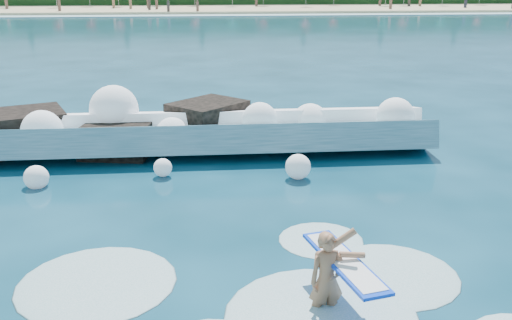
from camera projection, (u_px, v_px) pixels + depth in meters
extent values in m
plane|color=#072C3D|center=(188.00, 254.00, 10.92)|extent=(200.00, 200.00, 0.00)
cube|color=tan|center=(199.00, 9.00, 84.70)|extent=(140.00, 20.00, 0.40)
cube|color=silver|center=(199.00, 15.00, 74.33)|extent=(140.00, 5.00, 0.08)
cube|color=teal|center=(152.00, 140.00, 16.91)|extent=(16.64, 2.53, 1.39)
cube|color=white|center=(153.00, 120.00, 17.54)|extent=(16.64, 1.17, 0.65)
cube|color=black|center=(20.00, 134.00, 17.25)|extent=(3.13, 2.77, 1.40)
cube|color=black|center=(117.00, 143.00, 16.79)|extent=(2.18, 1.83, 1.08)
cube|color=black|center=(208.00, 125.00, 18.11)|extent=(2.75, 2.75, 1.51)
imported|color=#A76F4E|center=(327.00, 280.00, 8.96)|extent=(0.64, 0.47, 1.60)
cube|color=blue|center=(344.00, 262.00, 8.95)|extent=(0.98, 2.24, 0.05)
cube|color=white|center=(344.00, 261.00, 8.94)|extent=(0.85, 2.04, 0.05)
sphere|color=white|center=(42.00, 131.00, 16.36)|extent=(1.19, 1.19, 1.19)
sphere|color=white|center=(114.00, 110.00, 17.42)|extent=(1.50, 1.50, 1.50)
sphere|color=white|center=(172.00, 134.00, 17.01)|extent=(1.01, 1.01, 1.01)
sphere|color=white|center=(260.00, 120.00, 17.00)|extent=(1.04, 1.04, 1.04)
sphere|color=white|center=(310.00, 122.00, 17.78)|extent=(1.14, 1.14, 1.14)
sphere|color=white|center=(395.00, 116.00, 17.00)|extent=(1.14, 1.14, 1.14)
sphere|color=white|center=(36.00, 178.00, 14.32)|extent=(0.62, 0.62, 0.62)
sphere|color=white|center=(163.00, 168.00, 14.99)|extent=(0.49, 0.49, 0.49)
sphere|color=white|center=(298.00, 167.00, 14.84)|extent=(0.67, 0.67, 0.67)
ellipsoid|color=silver|center=(321.00, 317.00, 8.91)|extent=(3.08, 3.08, 0.15)
ellipsoid|color=silver|center=(390.00, 275.00, 10.16)|extent=(2.43, 2.43, 0.12)
ellipsoid|color=silver|center=(97.00, 283.00, 9.89)|extent=(2.77, 2.77, 0.14)
ellipsoid|color=silver|center=(321.00, 240.00, 11.49)|extent=(1.71, 1.71, 0.09)
cube|color=#3F332D|center=(75.00, 3.00, 81.21)|extent=(0.35, 0.22, 1.60)
cube|color=#262633|center=(316.00, 3.00, 80.77)|extent=(0.35, 0.22, 1.55)
cube|color=brown|center=(157.00, 4.00, 80.46)|extent=(0.35, 0.22, 1.53)
cube|color=#262633|center=(378.00, 1.00, 87.43)|extent=(0.35, 0.22, 1.60)
cube|color=#8C664C|center=(338.00, 3.00, 82.03)|extent=(0.35, 0.22, 1.41)
cube|color=#262633|center=(458.00, 1.00, 88.35)|extent=(0.35, 0.22, 1.43)
cube|color=#8C664C|center=(420.00, 1.00, 88.24)|extent=(0.35, 0.22, 1.38)
cube|color=#262633|center=(77.00, 9.00, 74.44)|extent=(0.35, 0.22, 1.44)
cube|color=brown|center=(291.00, 7.00, 76.88)|extent=(0.35, 0.22, 1.59)
cube|color=#3F332D|center=(455.00, 6.00, 78.98)|extent=(0.35, 0.22, 1.62)
cube|color=#8C664C|center=(256.00, 1.00, 87.70)|extent=(0.35, 0.22, 1.46)
cube|color=brown|center=(45.00, 4.00, 79.68)|extent=(0.35, 0.22, 1.38)
cube|color=#3F332D|center=(175.00, 1.00, 85.98)|extent=(0.35, 0.22, 1.59)
cube|color=#262633|center=(439.00, 1.00, 87.40)|extent=(0.35, 0.22, 1.59)
cube|color=#3F332D|center=(446.00, 1.00, 89.67)|extent=(0.35, 0.22, 1.46)
cube|color=#8C664C|center=(361.00, 3.00, 81.86)|extent=(0.35, 0.22, 1.47)
cube|color=#262633|center=(65.00, 9.00, 74.39)|extent=(0.35, 0.22, 1.36)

